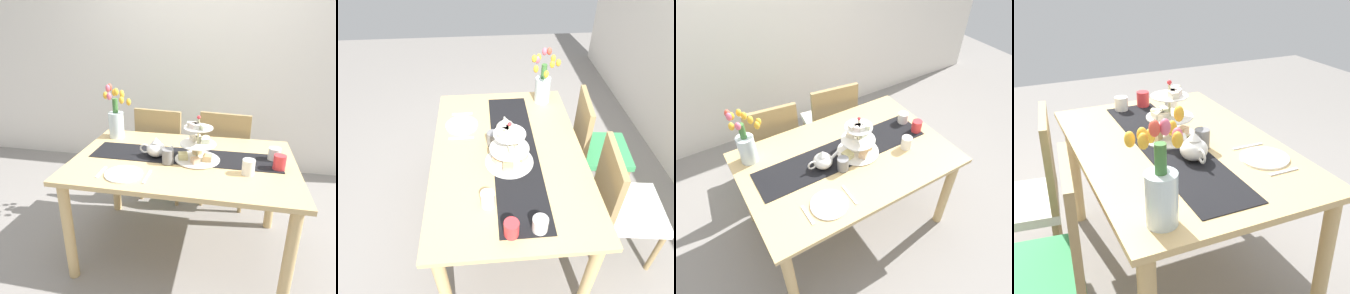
{
  "view_description": "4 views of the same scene",
  "coord_description": "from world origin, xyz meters",
  "views": [
    {
      "loc": [
        0.28,
        -1.85,
        1.58
      ],
      "look_at": [
        -0.1,
        -0.04,
        0.84
      ],
      "focal_mm": 32.48,
      "sensor_mm": 36.0,
      "label": 1
    },
    {
      "loc": [
        1.45,
        -0.14,
        2.05
      ],
      "look_at": [
        -0.0,
        -0.01,
        0.79
      ],
      "focal_mm": 32.38,
      "sensor_mm": 36.0,
      "label": 2
    },
    {
      "loc": [
        -0.84,
        -1.33,
        2.24
      ],
      "look_at": [
        0.03,
        0.07,
        0.77
      ],
      "focal_mm": 32.97,
      "sensor_mm": 36.0,
      "label": 3
    },
    {
      "loc": [
        -1.75,
        0.77,
        1.62
      ],
      "look_at": [
        -0.09,
        0.02,
        0.77
      ],
      "focal_mm": 44.98,
      "sensor_mm": 36.0,
      "label": 4
    }
  ],
  "objects": [
    {
      "name": "mug_orange",
      "position": [
        0.61,
        -0.04,
        0.79
      ],
      "size": [
        0.08,
        0.08,
        0.09
      ],
      "primitive_type": "cylinder",
      "color": "red",
      "rests_on": "dining_table"
    },
    {
      "name": "mug_grey",
      "position": [
        -0.09,
        -0.09,
        0.8
      ],
      "size": [
        0.08,
        0.08,
        0.09
      ],
      "primitive_type": "cylinder",
      "color": "slate",
      "rests_on": "table_runner"
    },
    {
      "name": "tulip_vase",
      "position": [
        -0.59,
        0.32,
        0.9
      ],
      "size": [
        0.21,
        0.22,
        0.42
      ],
      "color": "silver",
      "rests_on": "dining_table"
    },
    {
      "name": "teapot",
      "position": [
        -0.19,
        0.0,
        0.8
      ],
      "size": [
        0.24,
        0.13,
        0.14
      ],
      "color": "white",
      "rests_on": "table_runner"
    },
    {
      "name": "fork_left",
      "position": [
        -0.46,
        -0.3,
        0.75
      ],
      "size": [
        0.02,
        0.15,
        0.01
      ],
      "primitive_type": "cube",
      "rotation": [
        0.0,
        0.0,
        0.01
      ],
      "color": "silver",
      "rests_on": "dining_table"
    },
    {
      "name": "chair_right",
      "position": [
        0.27,
        0.71,
        0.5
      ],
      "size": [
        0.47,
        0.47,
        0.91
      ],
      "color": "#9C8254",
      "rests_on": "ground_plane"
    },
    {
      "name": "dining_table",
      "position": [
        0.0,
        0.0,
        0.64
      ],
      "size": [
        1.47,
        0.97,
        0.74
      ],
      "color": "tan",
      "rests_on": "ground_plane"
    },
    {
      "name": "dinner_plate_left",
      "position": [
        -0.31,
        -0.3,
        0.75
      ],
      "size": [
        0.23,
        0.23,
        0.01
      ],
      "primitive_type": "cylinder",
      "color": "white",
      "rests_on": "dining_table"
    },
    {
      "name": "cream_jug",
      "position": [
        0.59,
        0.11,
        0.79
      ],
      "size": [
        0.08,
        0.08,
        0.08
      ],
      "primitive_type": "cylinder",
      "color": "white",
      "rests_on": "dining_table"
    },
    {
      "name": "table_runner",
      "position": [
        0.0,
        0.04,
        0.75
      ],
      "size": [
        1.28,
        0.29,
        0.0
      ],
      "primitive_type": "cube",
      "color": "black",
      "rests_on": "dining_table"
    },
    {
      "name": "ground_plane",
      "position": [
        0.0,
        0.0,
        0.0
      ],
      "size": [
        8.0,
        8.0,
        0.0
      ],
      "primitive_type": "plane",
      "color": "gray"
    },
    {
      "name": "knife_left",
      "position": [
        -0.17,
        -0.3,
        0.75
      ],
      "size": [
        0.02,
        0.17,
        0.01
      ],
      "primitive_type": "cube",
      "rotation": [
        0.0,
        0.0,
        -0.01
      ],
      "color": "silver",
      "rests_on": "dining_table"
    },
    {
      "name": "chair_left",
      "position": [
        -0.31,
        0.71,
        0.5
      ],
      "size": [
        0.47,
        0.47,
        0.91
      ],
      "color": "#9C8254",
      "rests_on": "ground_plane"
    },
    {
      "name": "mug_white_text",
      "position": [
        0.42,
        -0.14,
        0.79
      ],
      "size": [
        0.08,
        0.08,
        0.09
      ],
      "primitive_type": "cylinder",
      "color": "white",
      "rests_on": "dining_table"
    },
    {
      "name": "tiered_cake_stand",
      "position": [
        0.09,
        0.0,
        0.84
      ],
      "size": [
        0.3,
        0.3,
        0.3
      ],
      "color": "beige",
      "rests_on": "table_runner"
    }
  ]
}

